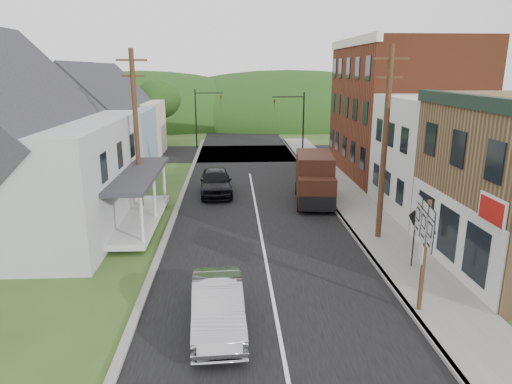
{
  "coord_description": "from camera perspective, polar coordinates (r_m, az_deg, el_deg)",
  "views": [
    {
      "loc": [
        -1.4,
        -16.82,
        7.97
      ],
      "look_at": [
        -0.25,
        4.43,
        2.2
      ],
      "focal_mm": 32.0,
      "sensor_mm": 36.0,
      "label": 1
    }
  ],
  "objects": [
    {
      "name": "route_sign_cluster",
      "position": [
        15.73,
        20.26,
        -5.67
      ],
      "size": [
        0.43,
        2.17,
        3.82
      ],
      "rotation": [
        0.0,
        0.0,
        -0.16
      ],
      "color": "#472D19",
      "rests_on": "sidewalk_right"
    },
    {
      "name": "utility_pole_left",
      "position": [
        25.55,
        -14.71,
        7.23
      ],
      "size": [
        1.6,
        0.26,
        9.0
      ],
      "color": "#472D19",
      "rests_on": "ground"
    },
    {
      "name": "tree_left_c",
      "position": [
        40.86,
        -29.15,
        10.44
      ],
      "size": [
        5.8,
        5.8,
        8.41
      ],
      "color": "#382616",
      "rests_on": "ground"
    },
    {
      "name": "delivery_van",
      "position": [
        27.93,
        7.33,
        1.63
      ],
      "size": [
        2.69,
        5.48,
        2.95
      ],
      "rotation": [
        0.0,
        0.0,
        -0.11
      ],
      "color": "#33170E",
      "rests_on": "ground"
    },
    {
      "name": "silver_sedan",
      "position": [
        14.81,
        -4.79,
        -14.06
      ],
      "size": [
        1.82,
        4.62,
        1.5
      ],
      "primitive_type": "imported",
      "rotation": [
        0.0,
        0.0,
        0.05
      ],
      "color": "#A0A0A4",
      "rests_on": "ground"
    },
    {
      "name": "house_gray",
      "position": [
        25.44,
        -27.81,
        4.98
      ],
      "size": [
        10.2,
        12.24,
        8.35
      ],
      "color": "#AAAEB0",
      "rests_on": "ground"
    },
    {
      "name": "curb_left",
      "position": [
        26.25,
        -10.08,
        -2.61
      ],
      "size": [
        0.3,
        55.0,
        0.12
      ],
      "primitive_type": "cube",
      "color": "slate",
      "rests_on": "ground"
    },
    {
      "name": "dark_sedan",
      "position": [
        29.85,
        -5.05,
        1.3
      ],
      "size": [
        2.29,
        5.07,
        1.69
      ],
      "primitive_type": "imported",
      "rotation": [
        0.0,
        0.0,
        0.06
      ],
      "color": "black",
      "rests_on": "ground"
    },
    {
      "name": "road",
      "position": [
        28.01,
        -0.12,
        -1.36
      ],
      "size": [
        9.0,
        90.0,
        0.02
      ],
      "primitive_type": "cube",
      "color": "black",
      "rests_on": "ground"
    },
    {
      "name": "house_cream",
      "position": [
        44.2,
        -16.51,
        9.0
      ],
      "size": [
        7.14,
        8.16,
        7.28
      ],
      "color": "beige",
      "rests_on": "ground"
    },
    {
      "name": "sidewalk_right",
      "position": [
        27.05,
        12.7,
        -2.19
      ],
      "size": [
        2.8,
        55.0,
        0.15
      ],
      "primitive_type": "cube",
      "color": "slate",
      "rests_on": "ground"
    },
    {
      "name": "cross_road",
      "position": [
        44.56,
        -1.27,
        4.86
      ],
      "size": [
        60.0,
        9.0,
        0.02
      ],
      "primitive_type": "cube",
      "color": "black",
      "rests_on": "ground"
    },
    {
      "name": "forested_ridge",
      "position": [
        72.27,
        -2.01,
        8.82
      ],
      "size": [
        90.0,
        30.0,
        16.0
      ],
      "primitive_type": "ellipsoid",
      "color": "#193710",
      "rests_on": "ground"
    },
    {
      "name": "house_blue",
      "position": [
        35.41,
        -18.98,
        7.41
      ],
      "size": [
        7.14,
        8.16,
        7.28
      ],
      "color": "#7F96AD",
      "rests_on": "ground"
    },
    {
      "name": "traffic_signal_right",
      "position": [
        40.94,
        4.98,
        9.2
      ],
      "size": [
        2.87,
        0.2,
        6.0
      ],
      "color": "black",
      "rests_on": "ground"
    },
    {
      "name": "storefront_red",
      "position": [
        36.25,
        17.67,
        9.77
      ],
      "size": [
        8.0,
        12.0,
        10.0
      ],
      "primitive_type": "cube",
      "color": "maroon",
      "rests_on": "ground"
    },
    {
      "name": "ground",
      "position": [
        18.66,
        1.52,
        -10.11
      ],
      "size": [
        120.0,
        120.0,
        0.0
      ],
      "primitive_type": "plane",
      "color": "#2D4719",
      "rests_on": "ground"
    },
    {
      "name": "tree_left_d",
      "position": [
        49.5,
        -12.18,
        11.26
      ],
      "size": [
        4.8,
        4.8,
        6.94
      ],
      "color": "#382616",
      "rests_on": "ground"
    },
    {
      "name": "warning_sign",
      "position": [
        19.41,
        19.14,
        -4.56
      ],
      "size": [
        0.22,
        0.64,
        2.42
      ],
      "rotation": [
        0.0,
        0.0,
        0.3
      ],
      "color": "black",
      "rests_on": "sidewalk_right"
    },
    {
      "name": "traffic_signal_left",
      "position": [
        47.6,
        -6.7,
        9.98
      ],
      "size": [
        2.87,
        0.2,
        6.0
      ],
      "color": "black",
      "rests_on": "ground"
    },
    {
      "name": "curb_right",
      "position": [
        26.72,
        9.91,
        -2.25
      ],
      "size": [
        0.2,
        55.0,
        0.15
      ],
      "primitive_type": "cube",
      "color": "slate",
      "rests_on": "ground"
    },
    {
      "name": "storefront_white",
      "position": [
        27.84,
        24.15,
        4.08
      ],
      "size": [
        8.0,
        7.0,
        6.5
      ],
      "primitive_type": "cube",
      "color": "silver",
      "rests_on": "ground"
    },
    {
      "name": "utility_pole_right",
      "position": [
        21.75,
        15.79,
        5.84
      ],
      "size": [
        1.6,
        0.26,
        9.0
      ],
      "color": "#472D19",
      "rests_on": "ground"
    }
  ]
}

